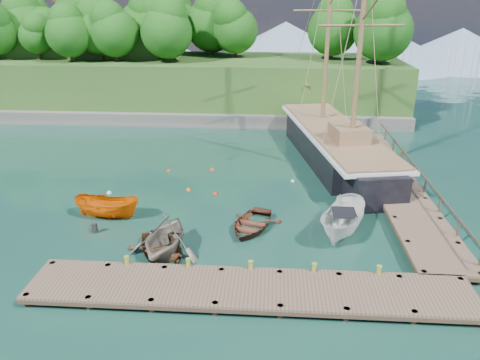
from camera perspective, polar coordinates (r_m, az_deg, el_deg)
The scene contains 22 objects.
ground at distance 27.52m, azimuth -2.36°, elevation -6.00°, with size 160.00×160.00×0.00m, color #193B32.
dock_near at distance 21.60m, azimuth 1.12°, elevation -13.17°, with size 20.00×3.20×1.10m.
dock_east at distance 34.66m, azimuth 18.22°, elevation -0.32°, with size 3.20×24.00×1.10m.
bollard_0 at distance 23.99m, azimuth -13.46°, elevation -11.18°, with size 0.26×0.26×0.45m, color olive.
bollard_1 at distance 23.31m, azimuth -6.25°, elevation -11.71°, with size 0.26×0.26×0.45m, color olive.
bollard_2 at distance 23.00m, azimuth 1.30°, elevation -12.07°, with size 0.26×0.26×0.45m, color olive.
bollard_3 at distance 23.09m, azimuth 8.93°, elevation -12.22°, with size 0.26×0.26×0.45m, color olive.
bollard_4 at distance 23.56m, azimuth 16.38°, elevation -12.17°, with size 0.26×0.26×0.45m, color olive.
rowboat_0 at distance 25.18m, azimuth -9.50°, elevation -9.15°, with size 3.08×4.32×0.89m, color #4F311C.
rowboat_1 at distance 25.36m, azimuth -9.04°, elevation -8.88°, with size 3.80×4.40×2.32m, color #71685C.
rowboat_2 at distance 27.58m, azimuth 1.35°, elevation -5.93°, with size 2.96×4.14×0.86m, color #592C1D.
motorboat_orange at distance 29.97m, azimuth -15.74°, elevation -4.44°, with size 1.57×4.18×1.62m, color #DE5B01.
cabin_boat_white at distance 27.50m, azimuth 12.35°, elevation -6.56°, with size 1.94×5.17×2.00m, color white.
schooner at distance 39.42m, azimuth 11.41°, elevation 4.00°, with size 8.42×26.91×19.77m.
mooring_buoy_0 at distance 33.50m, azimuth -15.66°, elevation -1.60°, with size 0.35×0.35×0.35m, color silver.
mooring_buoy_1 at distance 32.95m, azimuth -6.31°, elevation -1.28°, with size 0.31×0.31×0.31m, color #E74F0D.
mooring_buoy_2 at distance 32.15m, azimuth -3.02°, elevation -1.77°, with size 0.33×0.33×0.33m, color red.
mooring_buoy_3 at distance 34.51m, azimuth 6.43°, elevation -0.20°, with size 0.27×0.27×0.27m, color silver.
mooring_buoy_4 at distance 36.72m, azimuth -8.70°, elevation 1.05°, with size 0.31×0.31×0.31m, color #F93605.
mooring_buoy_5 at distance 36.62m, azimuth -3.43°, elevation 1.21°, with size 0.33×0.33×0.33m, color #F43913.
headland at distance 58.21m, azimuth -12.02°, elevation 14.07°, with size 51.00×19.31×12.90m.
distant_ridge at distance 94.60m, azimuth 5.13°, elevation 16.48°, with size 117.00×40.00×10.00m.
Camera 1 is at (2.84, -24.21, 12.77)m, focal length 35.00 mm.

